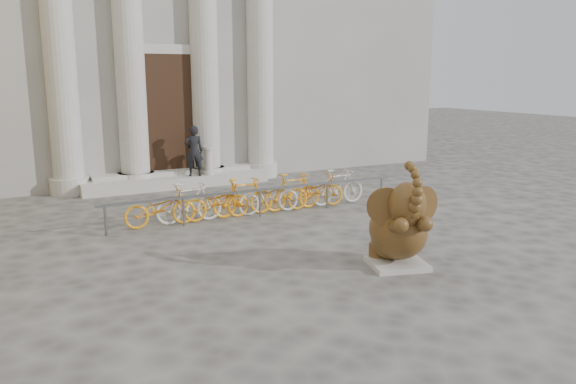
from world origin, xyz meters
TOP-DOWN VIEW (x-y plane):
  - ground at (0.00, 0.00)m, footprint 80.00×80.00m
  - classical_building at (0.00, 14.93)m, footprint 22.00×10.70m
  - entrance_steps at (0.00, 9.40)m, footprint 6.00×1.20m
  - elephant_statue at (1.40, -0.16)m, footprint 1.35×1.62m
  - bike_rack at (0.72, 4.78)m, footprint 8.00×0.53m
  - pedestrian at (0.51, 9.05)m, footprint 0.65×0.48m
  - balustrade_post at (1.00, 9.10)m, footprint 0.37×0.37m

SIDE VIEW (x-z plane):
  - ground at x=0.00m, z-range 0.00..0.00m
  - entrance_steps at x=0.00m, z-range 0.00..0.36m
  - bike_rack at x=0.72m, z-range 0.00..1.00m
  - elephant_statue at x=1.40m, z-range -0.28..1.77m
  - balustrade_post at x=1.00m, z-range 0.32..1.24m
  - pedestrian at x=0.51m, z-range 0.36..1.98m
  - classical_building at x=0.00m, z-range -0.02..11.98m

